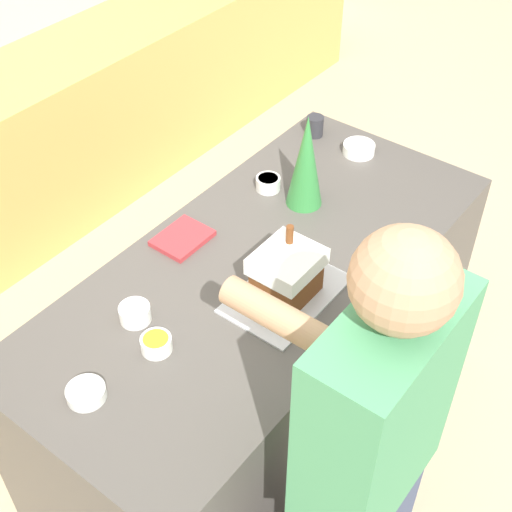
{
  "coord_description": "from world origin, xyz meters",
  "views": [
    {
      "loc": [
        -1.42,
        -1.06,
        2.59
      ],
      "look_at": [
        -0.04,
        0.0,
        1.0
      ],
      "focal_mm": 50.0,
      "sensor_mm": 36.0,
      "label": 1
    }
  ],
  "objects_px": {
    "baking_tray": "(286,294)",
    "candy_bowl_behind_tray": "(86,393)",
    "candy_bowl_front_corner": "(135,313)",
    "candy_bowl_beside_tree": "(156,343)",
    "cookbook": "(182,238)",
    "decorative_tree": "(306,161)",
    "candy_bowl_near_tray_right": "(268,183)",
    "candy_bowl_far_left": "(359,148)",
    "gingerbread_house": "(287,273)",
    "person": "(365,476)",
    "mug": "(315,126)"
  },
  "relations": [
    {
      "from": "baking_tray",
      "to": "candy_bowl_behind_tray",
      "type": "height_order",
      "value": "candy_bowl_behind_tray"
    },
    {
      "from": "candy_bowl_front_corner",
      "to": "candy_bowl_beside_tree",
      "type": "bearing_deg",
      "value": -109.53
    },
    {
      "from": "candy_bowl_behind_tray",
      "to": "cookbook",
      "type": "relative_size",
      "value": 0.59
    },
    {
      "from": "decorative_tree",
      "to": "candy_bowl_front_corner",
      "type": "xyz_separation_m",
      "value": [
        -0.81,
        0.08,
        -0.16
      ]
    },
    {
      "from": "candy_bowl_near_tray_right",
      "to": "candy_bowl_front_corner",
      "type": "bearing_deg",
      "value": -174.36
    },
    {
      "from": "baking_tray",
      "to": "candy_bowl_far_left",
      "type": "xyz_separation_m",
      "value": [
        0.84,
        0.24,
        0.02
      ]
    },
    {
      "from": "decorative_tree",
      "to": "cookbook",
      "type": "distance_m",
      "value": 0.52
    },
    {
      "from": "candy_bowl_far_left",
      "to": "gingerbread_house",
      "type": "bearing_deg",
      "value": -164.07
    },
    {
      "from": "candy_bowl_far_left",
      "to": "decorative_tree",
      "type": "bearing_deg",
      "value": -178.77
    },
    {
      "from": "person",
      "to": "decorative_tree",
      "type": "bearing_deg",
      "value": 43.09
    },
    {
      "from": "cookbook",
      "to": "candy_bowl_far_left",
      "type": "bearing_deg",
      "value": -13.69
    },
    {
      "from": "candy_bowl_behind_tray",
      "to": "candy_bowl_near_tray_right",
      "type": "bearing_deg",
      "value": 9.32
    },
    {
      "from": "candy_bowl_beside_tree",
      "to": "gingerbread_house",
      "type": "bearing_deg",
      "value": -22.26
    },
    {
      "from": "candy_bowl_beside_tree",
      "to": "candy_bowl_near_tray_right",
      "type": "height_order",
      "value": "candy_bowl_near_tray_right"
    },
    {
      "from": "candy_bowl_behind_tray",
      "to": "cookbook",
      "type": "distance_m",
      "value": 0.71
    },
    {
      "from": "candy_bowl_beside_tree",
      "to": "candy_bowl_behind_tray",
      "type": "relative_size",
      "value": 0.84
    },
    {
      "from": "candy_bowl_far_left",
      "to": "baking_tray",
      "type": "bearing_deg",
      "value": -164.06
    },
    {
      "from": "gingerbread_house",
      "to": "mug",
      "type": "relative_size",
      "value": 2.68
    },
    {
      "from": "candy_bowl_beside_tree",
      "to": "candy_bowl_far_left",
      "type": "xyz_separation_m",
      "value": [
        1.26,
        0.07,
        -0.0
      ]
    },
    {
      "from": "cookbook",
      "to": "candy_bowl_front_corner",
      "type": "bearing_deg",
      "value": -159.77
    },
    {
      "from": "baking_tray",
      "to": "mug",
      "type": "distance_m",
      "value": 0.96
    },
    {
      "from": "candy_bowl_near_tray_right",
      "to": "cookbook",
      "type": "relative_size",
      "value": 0.49
    },
    {
      "from": "candy_bowl_beside_tree",
      "to": "cookbook",
      "type": "bearing_deg",
      "value": 33.09
    },
    {
      "from": "candy_bowl_near_tray_right",
      "to": "candy_bowl_behind_tray",
      "type": "height_order",
      "value": "candy_bowl_near_tray_right"
    },
    {
      "from": "candy_bowl_far_left",
      "to": "cookbook",
      "type": "relative_size",
      "value": 0.68
    },
    {
      "from": "candy_bowl_beside_tree",
      "to": "candy_bowl_far_left",
      "type": "bearing_deg",
      "value": 3.05
    },
    {
      "from": "candy_bowl_near_tray_right",
      "to": "candy_bowl_beside_tree",
      "type": "bearing_deg",
      "value": -165.7
    },
    {
      "from": "decorative_tree",
      "to": "person",
      "type": "bearing_deg",
      "value": -136.91
    },
    {
      "from": "candy_bowl_far_left",
      "to": "candy_bowl_front_corner",
      "type": "bearing_deg",
      "value": 176.74
    },
    {
      "from": "gingerbread_house",
      "to": "person",
      "type": "distance_m",
      "value": 0.67
    },
    {
      "from": "person",
      "to": "candy_bowl_behind_tray",
      "type": "bearing_deg",
      "value": 111.42
    },
    {
      "from": "person",
      "to": "cookbook",
      "type": "bearing_deg",
      "value": 68.92
    },
    {
      "from": "candy_bowl_behind_tray",
      "to": "gingerbread_house",
      "type": "bearing_deg",
      "value": -17.27
    },
    {
      "from": "candy_bowl_near_tray_right",
      "to": "candy_bowl_behind_tray",
      "type": "xyz_separation_m",
      "value": [
        -1.09,
        -0.18,
        -0.01
      ]
    },
    {
      "from": "candy_bowl_front_corner",
      "to": "candy_bowl_far_left",
      "type": "height_order",
      "value": "candy_bowl_front_corner"
    },
    {
      "from": "candy_bowl_far_left",
      "to": "cookbook",
      "type": "height_order",
      "value": "candy_bowl_far_left"
    },
    {
      "from": "candy_bowl_beside_tree",
      "to": "person",
      "type": "xyz_separation_m",
      "value": [
        0.04,
        -0.7,
        -0.07
      ]
    },
    {
      "from": "candy_bowl_behind_tray",
      "to": "person",
      "type": "height_order",
      "value": "person"
    },
    {
      "from": "decorative_tree",
      "to": "candy_bowl_beside_tree",
      "type": "xyz_separation_m",
      "value": [
        -0.86,
        -0.06,
        -0.16
      ]
    },
    {
      "from": "decorative_tree",
      "to": "mug",
      "type": "bearing_deg",
      "value": 29.2
    },
    {
      "from": "candy_bowl_front_corner",
      "to": "candy_bowl_near_tray_right",
      "type": "distance_m",
      "value": 0.8
    },
    {
      "from": "candy_bowl_far_left",
      "to": "cookbook",
      "type": "bearing_deg",
      "value": 166.31
    },
    {
      "from": "mug",
      "to": "candy_bowl_far_left",
      "type": "bearing_deg",
      "value": -90.73
    },
    {
      "from": "candy_bowl_behind_tray",
      "to": "candy_bowl_far_left",
      "type": "bearing_deg",
      "value": 1.2
    },
    {
      "from": "baking_tray",
      "to": "mug",
      "type": "xyz_separation_m",
      "value": [
        0.84,
        0.46,
        0.04
      ]
    },
    {
      "from": "candy_bowl_beside_tree",
      "to": "candy_bowl_far_left",
      "type": "distance_m",
      "value": 1.26
    },
    {
      "from": "gingerbread_house",
      "to": "candy_bowl_front_corner",
      "type": "height_order",
      "value": "gingerbread_house"
    },
    {
      "from": "person",
      "to": "mug",
      "type": "bearing_deg",
      "value": 39.01
    },
    {
      "from": "cookbook",
      "to": "candy_bowl_behind_tray",
      "type": "bearing_deg",
      "value": -160.43
    },
    {
      "from": "candy_bowl_beside_tree",
      "to": "candy_bowl_front_corner",
      "type": "relative_size",
      "value": 0.96
    }
  ]
}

